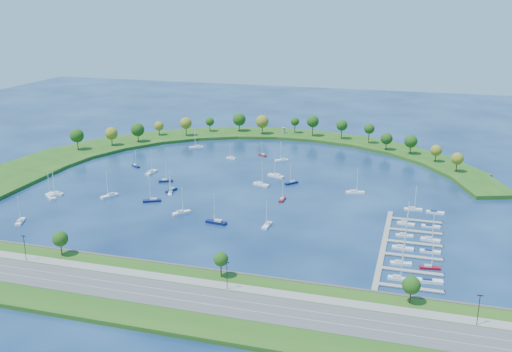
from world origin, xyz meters
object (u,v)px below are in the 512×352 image
(moored_boat_12, at_px, (292,182))
(docked_boat_3, at_px, (430,267))
(dock_system, at_px, (402,248))
(moored_boat_0, at_px, (267,225))
(moored_boat_8, at_px, (151,172))
(docked_boat_0, at_px, (399,278))
(moored_boat_1, at_px, (172,189))
(moored_boat_15, at_px, (166,180))
(docked_boat_4, at_px, (403,247))
(moored_boat_19, at_px, (231,157))
(docked_boat_2, at_px, (401,262))
(moored_boat_10, at_px, (51,196))
(moored_boat_3, at_px, (282,199))
(moored_boat_2, at_px, (216,221))
(moored_boat_4, at_px, (152,200))
(docked_boat_7, at_px, (430,239))
(moored_boat_11, at_px, (170,193))
(moored_boat_14, at_px, (282,160))
(harbor_tower, at_px, (284,130))
(docked_boat_10, at_px, (413,209))
(moored_boat_9, at_px, (197,147))
(moored_boat_20, at_px, (261,184))
(moored_boat_17, at_px, (110,195))
(moored_boat_13, at_px, (136,165))
(docked_boat_1, at_px, (429,281))
(docked_boat_8, at_px, (406,223))
(moored_boat_7, at_px, (20,221))
(moored_boat_16, at_px, (263,154))
(docked_boat_5, at_px, (430,251))
(moored_boat_6, at_px, (56,193))
(docked_boat_9, at_px, (430,226))
(moored_boat_5, at_px, (181,212))
(moored_boat_18, at_px, (355,192))

(moored_boat_12, distance_m, docked_boat_3, 111.80)
(dock_system, height_order, moored_boat_0, moored_boat_0)
(moored_boat_8, distance_m, docked_boat_0, 170.72)
(moored_boat_1, bearing_deg, moored_boat_8, -124.52)
(moored_boat_15, bearing_deg, docked_boat_4, -50.46)
(moored_boat_19, xyz_separation_m, docked_boat_2, (109.08, -123.02, 0.05))
(moored_boat_10, bearing_deg, moored_boat_3, -125.68)
(moored_boat_0, relative_size, moored_boat_2, 0.86)
(moored_boat_4, relative_size, docked_boat_7, 1.11)
(moored_boat_11, relative_size, moored_boat_14, 0.78)
(harbor_tower, relative_size, moored_boat_8, 0.31)
(dock_system, xyz_separation_m, docked_boat_10, (2.62, 46.60, 0.56))
(moored_boat_14, bearing_deg, dock_system, 91.13)
(docked_boat_0, bearing_deg, moored_boat_9, 133.19)
(moored_boat_8, bearing_deg, moored_boat_4, -148.57)
(dock_system, relative_size, moored_boat_4, 6.32)
(moored_boat_0, distance_m, moored_boat_8, 102.55)
(moored_boat_3, bearing_deg, moored_boat_4, 108.30)
(moored_boat_20, bearing_deg, docked_boat_2, -25.76)
(moored_boat_1, relative_size, moored_boat_17, 0.84)
(moored_boat_2, height_order, moored_boat_3, moored_boat_2)
(moored_boat_1, height_order, docked_boat_3, docked_boat_3)
(moored_boat_13, relative_size, docked_boat_4, 0.79)
(moored_boat_13, bearing_deg, docked_boat_1, 3.32)
(moored_boat_2, relative_size, docked_boat_8, 1.25)
(moored_boat_0, xyz_separation_m, docked_boat_2, (58.44, -22.43, -0.01))
(moored_boat_2, bearing_deg, moored_boat_15, -39.63)
(moored_boat_3, distance_m, moored_boat_7, 121.92)
(moored_boat_2, bearing_deg, moored_boat_8, -38.29)
(moored_boat_2, xyz_separation_m, docked_boat_3, (91.45, -20.03, -0.09))
(moored_boat_16, bearing_deg, docked_boat_5, 164.12)
(moored_boat_10, relative_size, moored_boat_15, 1.26)
(dock_system, height_order, moored_boat_6, moored_boat_6)
(moored_boat_0, bearing_deg, moored_boat_12, -173.79)
(docked_boat_8, bearing_deg, dock_system, -82.98)
(docked_boat_3, height_order, docked_boat_7, docked_boat_7)
(docked_boat_9, bearing_deg, moored_boat_0, -166.03)
(docked_boat_9, bearing_deg, docked_boat_10, 110.86)
(moored_boat_7, relative_size, docked_boat_9, 1.58)
(harbor_tower, distance_m, moored_boat_2, 172.72)
(moored_boat_10, relative_size, moored_boat_19, 1.52)
(moored_boat_9, height_order, docked_boat_1, moored_boat_9)
(moored_boat_6, height_order, moored_boat_10, moored_boat_10)
(moored_boat_5, bearing_deg, harbor_tower, 36.93)
(moored_boat_8, bearing_deg, moored_boat_1, -131.88)
(harbor_tower, bearing_deg, docked_boat_5, -59.90)
(moored_boat_13, distance_m, moored_boat_18, 131.20)
(moored_boat_12, bearing_deg, moored_boat_14, -117.33)
(moored_boat_3, bearing_deg, moored_boat_18, -58.13)
(moored_boat_18, relative_size, docked_boat_7, 1.17)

